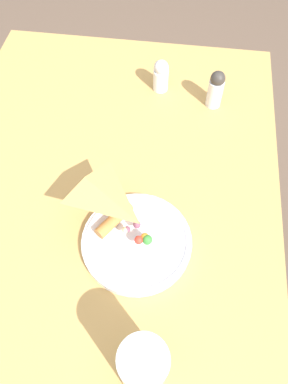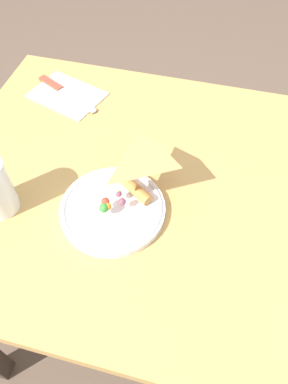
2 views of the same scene
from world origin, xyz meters
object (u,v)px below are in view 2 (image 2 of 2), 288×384
dining_table (173,218)px  plate_pizza (113,208)px  butter_knife (64,92)px  napkin_folded (67,95)px

dining_table → plate_pizza: size_ratio=4.91×
plate_pizza → butter_knife: (-0.24, 0.33, -0.01)m
plate_pizza → butter_knife: plate_pizza is taller
napkin_folded → butter_knife: 0.01m
dining_table → butter_knife: (-0.36, 0.24, 0.13)m
napkin_folded → butter_knife: butter_knife is taller
plate_pizza → napkin_folded: plate_pizza is taller
plate_pizza → butter_knife: bearing=125.9°
plate_pizza → napkin_folded: 0.40m
dining_table → plate_pizza: plate_pizza is taller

